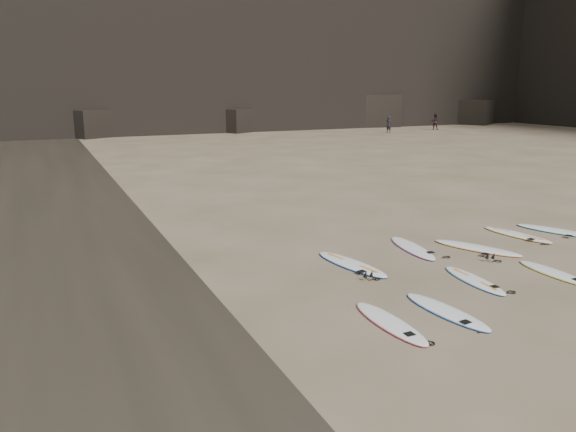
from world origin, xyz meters
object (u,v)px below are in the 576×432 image
object	(u,v)px
surfboard_6	(412,248)
surfboard_8	(517,234)
surfboard_3	(555,273)
surfboard_5	(351,264)
surfboard_2	(474,280)
surfboard_9	(557,231)
person_a	(389,124)
surfboard_1	(446,311)
surfboard_0	(390,322)
surfboard_7	(477,248)
person_b	(435,122)

from	to	relation	value
surfboard_6	surfboard_8	world-z (taller)	surfboard_6
surfboard_3	surfboard_5	bearing A→B (deg)	148.31
surfboard_3	surfboard_2	bearing A→B (deg)	169.59
surfboard_3	surfboard_9	size ratio (longest dim) A/B	0.86
surfboard_3	person_a	distance (m)	43.17
surfboard_1	surfboard_3	xyz separation A→B (m)	(4.19, 0.84, -0.00)
surfboard_0	surfboard_8	bearing A→B (deg)	27.22
surfboard_3	surfboard_6	bearing A→B (deg)	120.84
surfboard_3	person_a	xyz separation A→B (m)	(20.57, 37.95, 0.78)
surfboard_3	surfboard_7	bearing A→B (deg)	95.51
surfboard_3	surfboard_9	distance (m)	4.70
surfboard_6	surfboard_8	size ratio (longest dim) A/B	1.04
surfboard_6	person_a	size ratio (longest dim) A/B	1.56
surfboard_9	person_b	bearing A→B (deg)	34.25
surfboard_0	surfboard_5	bearing A→B (deg)	70.59
surfboard_1	surfboard_9	world-z (taller)	surfboard_9
person_a	person_b	bearing A→B (deg)	-109.83
surfboard_2	surfboard_7	bearing A→B (deg)	51.14
surfboard_8	person_b	distance (m)	43.64
surfboard_1	surfboard_8	bearing A→B (deg)	27.84
surfboard_0	surfboard_3	bearing A→B (deg)	7.77
surfboard_6	surfboard_9	distance (m)	5.57
surfboard_2	surfboard_5	xyz separation A→B (m)	(-2.14, 2.34, 0.01)
surfboard_0	surfboard_6	world-z (taller)	surfboard_6
surfboard_1	surfboard_6	distance (m)	4.77
surfboard_5	person_b	size ratio (longest dim) A/B	1.57
surfboard_0	surfboard_8	distance (m)	8.67
surfboard_3	surfboard_8	bearing A→B (deg)	58.40
surfboard_2	surfboard_5	distance (m)	3.17
surfboard_2	person_a	size ratio (longest dim) A/B	1.37
surfboard_1	person_a	size ratio (longest dim) A/B	1.47
surfboard_1	surfboard_6	bearing A→B (deg)	56.89
surfboard_5	surfboard_7	xyz separation A→B (m)	(4.18, -0.20, -0.00)
surfboard_6	person_a	xyz separation A→B (m)	(22.54, 34.58, 0.77)
surfboard_9	person_a	world-z (taller)	person_a
surfboard_5	surfboard_6	distance (m)	2.51
surfboard_9	person_b	xyz separation A→B (m)	(23.48, 35.92, 0.81)
surfboard_6	surfboard_8	xyz separation A→B (m)	(4.00, -0.15, -0.00)
surfboard_1	surfboard_7	distance (m)	5.24
surfboard_3	surfboard_7	xyz separation A→B (m)	(-0.23, 2.58, 0.01)
surfboard_6	surfboard_9	bearing A→B (deg)	5.72
surfboard_9	surfboard_3	bearing A→B (deg)	-162.37
surfboard_1	person_b	distance (m)	50.61
surfboard_1	surfboard_3	distance (m)	4.28
person_a	person_b	world-z (taller)	person_b
surfboard_3	surfboard_6	distance (m)	3.91
surfboard_8	surfboard_9	size ratio (longest dim) A/B	0.92
surfboard_0	surfboard_1	xyz separation A→B (m)	(1.44, 0.00, 0.00)
surfboard_8	person_a	world-z (taller)	person_a
surfboard_1	surfboard_5	xyz separation A→B (m)	(-0.22, 3.62, 0.01)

